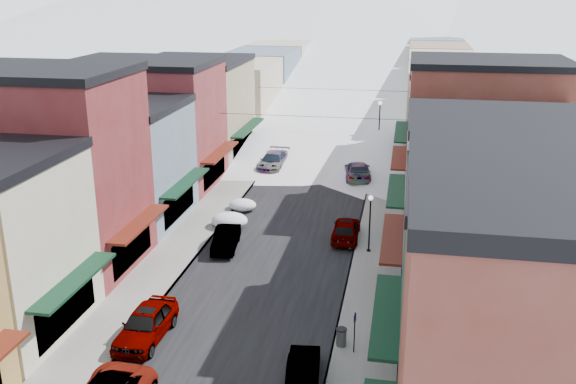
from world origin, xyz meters
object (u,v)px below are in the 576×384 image
at_px(trash_can, 341,337).
at_px(streetlamp_near, 370,216).
at_px(car_dark_hatch, 226,239).
at_px(car_green_sedan, 303,369).
at_px(car_silver_sedan, 146,324).

xyz_separation_m(trash_can, streetlamp_near, (0.57, 11.96, 1.98)).
distance_m(trash_can, streetlamp_near, 12.14).
xyz_separation_m(car_dark_hatch, streetlamp_near, (9.52, 1.02, 1.90)).
relative_size(car_green_sedan, trash_can, 4.42).
bearing_deg(trash_can, car_green_sedan, -113.47).
xyz_separation_m(car_silver_sedan, trash_can, (9.75, 0.93, -0.23)).
relative_size(car_dark_hatch, trash_can, 4.67).
relative_size(car_silver_sedan, trash_can, 5.40).
xyz_separation_m(car_silver_sedan, car_green_sedan, (8.37, -2.24, -0.17)).
bearing_deg(car_green_sedan, trash_can, -119.53).
relative_size(car_dark_hatch, car_green_sedan, 1.06).
height_order(car_silver_sedan, car_dark_hatch, car_silver_sedan).
xyz_separation_m(car_green_sedan, streetlamp_near, (1.95, 15.13, 1.93)).
height_order(trash_can, streetlamp_near, streetlamp_near).
xyz_separation_m(car_dark_hatch, trash_can, (8.95, -10.94, -0.09)).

